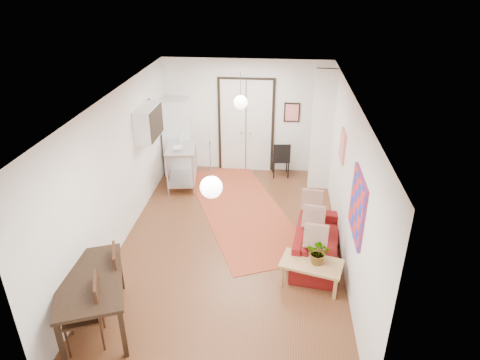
# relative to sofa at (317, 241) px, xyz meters

# --- Properties ---
(floor) EXTENTS (7.00, 7.00, 0.00)m
(floor) POSITION_rel_sofa_xyz_m (-1.64, 0.23, -0.29)
(floor) COLOR brown
(floor) RESTS_ON ground
(ceiling) EXTENTS (4.20, 7.00, 0.02)m
(ceiling) POSITION_rel_sofa_xyz_m (-1.64, 0.23, 2.61)
(ceiling) COLOR white
(ceiling) RESTS_ON wall_back
(wall_back) EXTENTS (4.20, 0.02, 2.90)m
(wall_back) POSITION_rel_sofa_xyz_m (-1.64, 3.73, 1.16)
(wall_back) COLOR silver
(wall_back) RESTS_ON floor
(wall_front) EXTENTS (4.20, 0.02, 2.90)m
(wall_front) POSITION_rel_sofa_xyz_m (-1.64, -3.27, 1.16)
(wall_front) COLOR silver
(wall_front) RESTS_ON floor
(wall_left) EXTENTS (0.02, 7.00, 2.90)m
(wall_left) POSITION_rel_sofa_xyz_m (-3.74, 0.23, 1.16)
(wall_left) COLOR silver
(wall_left) RESTS_ON floor
(wall_right) EXTENTS (0.02, 7.00, 2.90)m
(wall_right) POSITION_rel_sofa_xyz_m (0.46, 0.23, 1.16)
(wall_right) COLOR silver
(wall_right) RESTS_ON floor
(double_doors) EXTENTS (1.44, 0.06, 2.50)m
(double_doors) POSITION_rel_sofa_xyz_m (-1.64, 3.68, 0.91)
(double_doors) COLOR silver
(double_doors) RESTS_ON wall_back
(stub_partition) EXTENTS (0.50, 0.10, 2.90)m
(stub_partition) POSITION_rel_sofa_xyz_m (0.21, 2.78, 1.16)
(stub_partition) COLOR silver
(stub_partition) RESTS_ON floor
(wall_cabinet) EXTENTS (0.35, 1.00, 0.70)m
(wall_cabinet) POSITION_rel_sofa_xyz_m (-3.56, 1.73, 1.61)
(wall_cabinet) COLOR white
(wall_cabinet) RESTS_ON wall_left
(painting_popart) EXTENTS (0.05, 1.00, 1.00)m
(painting_popart) POSITION_rel_sofa_xyz_m (0.43, -1.02, 1.36)
(painting_popart) COLOR red
(painting_popart) RESTS_ON wall_right
(painting_abstract) EXTENTS (0.05, 0.50, 0.60)m
(painting_abstract) POSITION_rel_sofa_xyz_m (0.43, 1.03, 1.51)
(painting_abstract) COLOR #F0E0C8
(painting_abstract) RESTS_ON wall_right
(poster_back) EXTENTS (0.40, 0.03, 0.50)m
(poster_back) POSITION_rel_sofa_xyz_m (-0.49, 3.70, 1.31)
(poster_back) COLOR red
(poster_back) RESTS_ON wall_back
(print_left) EXTENTS (0.03, 0.44, 0.54)m
(print_left) POSITION_rel_sofa_xyz_m (-3.71, 2.23, 1.66)
(print_left) COLOR #9B6A40
(print_left) RESTS_ON wall_left
(pendant_back) EXTENTS (0.30, 0.30, 0.80)m
(pendant_back) POSITION_rel_sofa_xyz_m (-1.64, 2.23, 1.96)
(pendant_back) COLOR white
(pendant_back) RESTS_ON ceiling
(pendant_front) EXTENTS (0.30, 0.30, 0.80)m
(pendant_front) POSITION_rel_sofa_xyz_m (-1.64, -1.77, 1.96)
(pendant_front) COLOR white
(pendant_front) RESTS_ON ceiling
(kilim_rug) EXTENTS (3.25, 4.75, 0.01)m
(kilim_rug) POSITION_rel_sofa_xyz_m (-1.56, 1.53, -0.29)
(kilim_rug) COLOR #A74D29
(kilim_rug) RESTS_ON floor
(sofa) EXTENTS (2.10, 1.06, 0.59)m
(sofa) POSITION_rel_sofa_xyz_m (0.00, 0.00, 0.00)
(sofa) COLOR maroon
(sofa) RESTS_ON floor
(coffee_table) EXTENTS (1.12, 0.80, 0.45)m
(coffee_table) POSITION_rel_sofa_xyz_m (-0.15, -0.87, 0.09)
(coffee_table) COLOR tan
(coffee_table) RESTS_ON floor
(potted_plant) EXTENTS (0.47, 0.43, 0.44)m
(potted_plant) POSITION_rel_sofa_xyz_m (-0.05, -0.87, 0.37)
(potted_plant) COLOR #316D32
(potted_plant) RESTS_ON coffee_table
(kitchen_counter) EXTENTS (0.86, 1.44, 1.04)m
(kitchen_counter) POSITION_rel_sofa_xyz_m (-3.12, 2.67, 0.40)
(kitchen_counter) COLOR silver
(kitchen_counter) RESTS_ON floor
(bowl) EXTENTS (0.29, 0.29, 0.06)m
(bowl) POSITION_rel_sofa_xyz_m (-3.12, 2.37, 0.78)
(bowl) COLOR silver
(bowl) RESTS_ON kitchen_counter
(soap_bottle) EXTENTS (0.12, 0.11, 0.22)m
(soap_bottle) POSITION_rel_sofa_xyz_m (-3.17, 2.92, 0.85)
(soap_bottle) COLOR teal
(soap_bottle) RESTS_ON kitchen_counter
(fridge) EXTENTS (0.78, 0.78, 1.95)m
(fridge) POSITION_rel_sofa_xyz_m (-3.38, 3.38, 0.68)
(fridge) COLOR silver
(fridge) RESTS_ON floor
(dining_table) EXTENTS (1.41, 1.79, 0.87)m
(dining_table) POSITION_rel_sofa_xyz_m (-3.39, -2.11, 0.48)
(dining_table) COLOR black
(dining_table) RESTS_ON floor
(dining_chair_near) EXTENTS (0.66, 0.80, 1.07)m
(dining_chair_near) POSITION_rel_sofa_xyz_m (-3.39, -1.65, 0.33)
(dining_chair_near) COLOR #3C2213
(dining_chair_near) RESTS_ON floor
(dining_chair_far) EXTENTS (0.66, 0.80, 1.07)m
(dining_chair_far) POSITION_rel_sofa_xyz_m (-3.39, -2.35, 0.33)
(dining_chair_far) COLOR #3C2213
(dining_chair_far) RESTS_ON floor
(black_side_chair) EXTENTS (0.47, 0.47, 0.93)m
(black_side_chair) POSITION_rel_sofa_xyz_m (-0.72, 3.47, 0.25)
(black_side_chair) COLOR black
(black_side_chair) RESTS_ON floor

